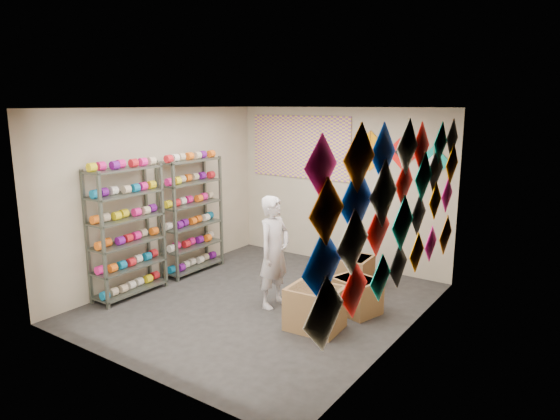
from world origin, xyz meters
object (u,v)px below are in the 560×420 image
Objects in this scene: shelf_rack_back at (191,216)px; shopkeeper at (274,252)px; carton_a at (315,308)px; carton_b at (356,295)px; shelf_rack_front at (127,232)px; carton_c at (353,272)px.

shelf_rack_back is 1.23× the size of shopkeeper.
carton_b is (0.20, 0.75, -0.03)m from carton_a.
shelf_rack_front reaches higher than carton_b.
shelf_rack_front is 3.45× the size of carton_c.
carton_c is at bearing 18.11° from shelf_rack_back.
carton_c is (0.59, 1.26, -0.53)m from shopkeeper.
carton_c reaches higher than carton_b.
shopkeeper reaches higher than carton_b.
carton_b is (1.04, 0.44, -0.54)m from shopkeeper.
carton_a is at bearing -85.38° from carton_c.
shelf_rack_back is 2.95× the size of carton_a.
carton_c is at bearing -22.41° from shopkeeper.
shelf_rack_back is at bearing 161.69° from carton_a.
shopkeeper is at bearing 23.94° from shelf_rack_front.
shelf_rack_back reaches higher than carton_b.
carton_c is at bearing 95.44° from carton_a.
carton_b is 0.94m from carton_c.
carton_c is (2.56, 0.84, -0.71)m from shelf_rack_back.
shelf_rack_front is at bearing 116.47° from shopkeeper.
carton_a is 1.12× the size of carton_b.
shelf_rack_front is at bearing -140.45° from carton_b.
shelf_rack_front reaches higher than carton_a.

